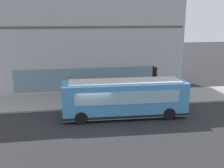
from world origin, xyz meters
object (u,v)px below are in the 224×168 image
Objects in this scene: traffic_light_near_corner at (154,78)px; pedestrian_walking_along_curb at (98,86)px; pedestrian_by_light_pole at (164,90)px; newspaper_vending_box at (110,95)px; city_bus_nearside at (125,99)px; fire_hydrant at (71,94)px; pedestrian_near_hydrant at (138,89)px; pedestrian_near_building_entrance at (85,86)px.

traffic_light_near_corner reaches higher than pedestrian_walking_along_curb.
pedestrian_walking_along_curb is at bearing 55.95° from traffic_light_near_corner.
newspaper_vending_box is at bearing 76.25° from pedestrian_by_light_pole.
fire_hydrant is (5.55, 4.34, -1.04)m from city_bus_nearside.
traffic_light_near_corner is 6.10m from pedestrian_walking_along_curb.
pedestrian_walking_along_curb is at bearing 64.75° from pedestrian_by_light_pole.
pedestrian_by_light_pole reaches higher than fire_hydrant.
pedestrian_near_hydrant is 0.98× the size of pedestrian_walking_along_curb.
city_bus_nearside is at bearing -165.23° from pedestrian_walking_along_curb.
pedestrian_near_building_entrance is (2.11, 5.06, -0.00)m from pedestrian_near_hydrant.
traffic_light_near_corner is 1.89m from pedestrian_by_light_pole.
fire_hydrant is at bearing 74.41° from pedestrian_by_light_pole.
traffic_light_near_corner is 7.33m from pedestrian_near_building_entrance.
city_bus_nearside is 5.50m from pedestrian_by_light_pole.
city_bus_nearside is at bearing 128.40° from traffic_light_near_corner.
traffic_light_near_corner is at bearing -144.51° from pedestrian_near_hydrant.
newspaper_vending_box is (-1.24, -3.82, 0.09)m from fire_hydrant.
traffic_light_near_corner is (2.64, -3.33, 1.04)m from city_bus_nearside.
pedestrian_near_building_entrance is (6.30, 2.83, -0.48)m from city_bus_nearside.
pedestrian_by_light_pole is 8.06m from pedestrian_near_building_entrance.
pedestrian_by_light_pole is (-1.12, -2.32, 0.13)m from pedestrian_near_hydrant.
pedestrian_near_hydrant is 1.00× the size of pedestrian_near_building_entrance.
city_bus_nearside is at bearing -142.00° from fire_hydrant.
pedestrian_by_light_pole is at bearing -70.50° from traffic_light_near_corner.
pedestrian_near_building_entrance is 3.10m from newspaper_vending_box.
pedestrian_near_building_entrance is (0.76, -1.50, 0.56)m from fire_hydrant.
pedestrian_near_hydrant is at bearing -101.70° from fire_hydrant.
traffic_light_near_corner is 4.73× the size of fire_hydrant.
traffic_light_near_corner is 2.16× the size of pedestrian_near_hydrant.
city_bus_nearside is 4.38m from traffic_light_near_corner.
fire_hydrant is 0.82× the size of newspaper_vending_box.
pedestrian_near_hydrant is 5.49m from pedestrian_near_building_entrance.
traffic_light_near_corner reaches higher than fire_hydrant.
traffic_light_near_corner is at bearing -120.71° from pedestrian_near_building_entrance.
pedestrian_walking_along_curb is (1.77, 3.80, 0.02)m from pedestrian_near_hydrant.
pedestrian_walking_along_curb is (3.31, 4.90, -1.49)m from traffic_light_near_corner.
pedestrian_by_light_pole reaches higher than pedestrian_near_hydrant.
traffic_light_near_corner reaches higher than pedestrian_near_hydrant.
city_bus_nearside is 6.93m from pedestrian_near_building_entrance.
fire_hydrant is 6.73m from pedestrian_near_hydrant.
city_bus_nearside is 6.23× the size of pedestrian_near_hydrant.
newspaper_vending_box is at bearing 66.56° from traffic_light_near_corner.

